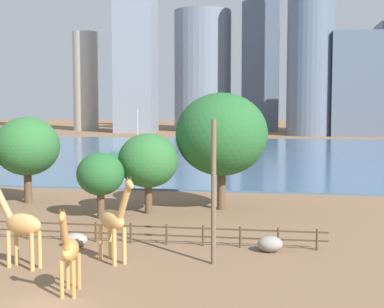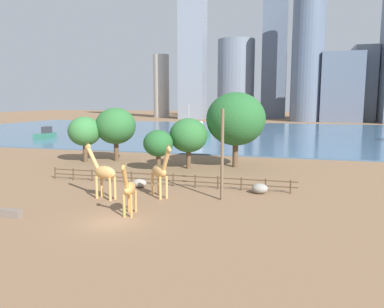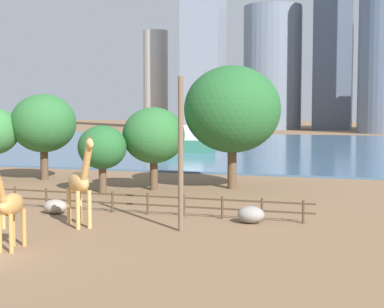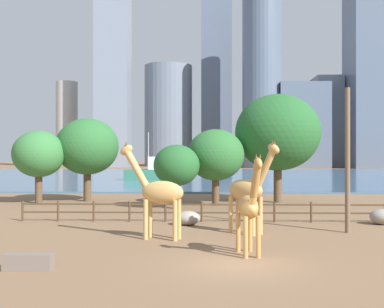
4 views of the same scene
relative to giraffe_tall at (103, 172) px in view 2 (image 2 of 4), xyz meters
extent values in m
plane|color=brown|center=(3.59, 74.24, -2.37)|extent=(400.00, 400.00, 0.00)
cube|color=#476B8C|center=(3.59, 71.24, -2.27)|extent=(180.00, 86.00, 0.20)
cylinder|color=tan|center=(-0.63, -0.16, -1.37)|extent=(0.28, 0.28, 2.02)
cylinder|color=tan|center=(-0.48, 0.45, -1.37)|extent=(0.28, 0.28, 2.02)
cylinder|color=tan|center=(0.88, -0.55, -1.37)|extent=(0.28, 0.28, 2.02)
cylinder|color=tan|center=(1.03, 0.05, -1.37)|extent=(0.28, 0.28, 2.02)
ellipsoid|color=tan|center=(0.20, -0.05, -0.01)|extent=(2.38, 1.42, 1.17)
cylinder|color=tan|center=(-1.16, 0.30, 1.18)|extent=(1.50, 0.71, 2.10)
ellipsoid|color=tan|center=(-1.71, 0.44, 2.14)|extent=(0.92, 0.57, 0.77)
cone|color=brown|center=(-1.74, 0.36, 2.48)|extent=(0.13, 0.13, 0.21)
cone|color=brown|center=(-1.69, 0.53, 2.48)|extent=(0.13, 0.13, 0.21)
cylinder|color=#C18C47|center=(4.59, -4.35, -1.51)|extent=(0.23, 0.23, 1.73)
cylinder|color=#C18C47|center=(4.06, -4.44, -1.51)|extent=(0.23, 0.23, 1.73)
cylinder|color=#C18C47|center=(4.37, -3.03, -1.51)|extent=(0.23, 0.23, 1.73)
cylinder|color=#C18C47|center=(3.84, -3.12, -1.51)|extent=(0.23, 0.23, 1.73)
ellipsoid|color=#C18C47|center=(4.22, -3.74, -0.34)|extent=(1.08, 2.02, 1.00)
cylinder|color=#C18C47|center=(4.41, -4.87, 0.71)|extent=(0.50, 1.18, 1.85)
ellipsoid|color=#C18C47|center=(4.48, -5.30, 1.57)|extent=(0.43, 0.78, 0.64)
cone|color=brown|center=(4.56, -5.29, 1.86)|extent=(0.11, 0.11, 0.18)
cone|color=brown|center=(4.41, -5.31, 1.86)|extent=(0.11, 0.11, 0.18)
cylinder|color=tan|center=(5.32, 1.53, -1.37)|extent=(0.33, 0.33, 2.02)
cylinder|color=tan|center=(4.89, 1.08, -1.37)|extent=(0.33, 0.33, 2.02)
cylinder|color=tan|center=(4.19, 2.60, -1.37)|extent=(0.33, 0.33, 2.02)
cylinder|color=tan|center=(3.76, 2.15, -1.37)|extent=(0.33, 0.33, 2.02)
ellipsoid|color=tan|center=(4.54, 1.84, -0.01)|extent=(2.23, 2.18, 1.17)
cylinder|color=tan|center=(5.52, 0.92, 1.21)|extent=(1.23, 1.19, 2.14)
ellipsoid|color=tan|center=(5.89, 0.56, 2.20)|extent=(0.87, 0.85, 0.75)
cone|color=brown|center=(5.96, 0.63, 2.54)|extent=(0.15, 0.15, 0.21)
cone|color=brown|center=(5.83, 0.50, 2.54)|extent=(0.15, 0.15, 0.21)
cylinder|color=brown|center=(10.17, 2.30, 1.61)|extent=(0.28, 0.28, 7.96)
ellipsoid|color=gray|center=(13.18, 5.48, -1.90)|extent=(1.50, 1.26, 0.95)
ellipsoid|color=gray|center=(1.31, 4.80, -1.94)|extent=(1.48, 1.15, 0.86)
cube|color=#72665B|center=(-4.15, -6.71, -2.07)|extent=(1.80, 0.60, 0.60)
cylinder|color=#4C3826|center=(-9.41, 6.24, -1.72)|extent=(0.14, 0.14, 1.30)
cylinder|color=#4C3826|center=(-7.11, 6.24, -1.72)|extent=(0.14, 0.14, 1.30)
cylinder|color=#4C3826|center=(-4.80, 6.24, -1.72)|extent=(0.14, 0.14, 1.30)
cylinder|color=#4C3826|center=(-2.49, 6.24, -1.72)|extent=(0.14, 0.14, 1.30)
cylinder|color=#4C3826|center=(-0.19, 6.24, -1.72)|extent=(0.14, 0.14, 1.30)
cylinder|color=#4C3826|center=(2.12, 6.24, -1.72)|extent=(0.14, 0.14, 1.30)
cylinder|color=#4C3826|center=(4.42, 6.24, -1.72)|extent=(0.14, 0.14, 1.30)
cylinder|color=#4C3826|center=(6.73, 6.24, -1.72)|extent=(0.14, 0.14, 1.30)
cylinder|color=#4C3826|center=(9.04, 6.24, -1.72)|extent=(0.14, 0.14, 1.30)
cylinder|color=#4C3826|center=(11.34, 6.24, -1.72)|extent=(0.14, 0.14, 1.30)
cylinder|color=#4C3826|center=(13.65, 6.24, -1.72)|extent=(0.14, 0.14, 1.30)
cylinder|color=#4C3826|center=(15.95, 6.24, -1.72)|extent=(0.14, 0.14, 1.30)
cube|color=#4C3826|center=(3.59, 6.24, -1.27)|extent=(26.10, 0.08, 0.10)
cube|color=#4C3826|center=(3.59, 6.24, -1.79)|extent=(26.10, 0.08, 0.10)
cylinder|color=brown|center=(8.77, 18.96, -0.76)|extent=(0.72, 0.72, 3.23)
ellipsoid|color=#26602D|center=(8.77, 18.96, 3.91)|extent=(7.62, 7.62, 6.86)
cylinder|color=brown|center=(-8.58, 19.54, -1.01)|extent=(0.68, 0.68, 2.73)
ellipsoid|color=#2D6B33|center=(-8.58, 19.54, 2.66)|extent=(5.75, 5.75, 5.17)
cylinder|color=brown|center=(-12.35, 17.45, -1.11)|extent=(0.63, 0.63, 2.53)
ellipsoid|color=#387A3D|center=(-12.35, 17.45, 1.98)|extent=(4.57, 4.57, 4.11)
cylinder|color=brown|center=(3.17, 16.30, -1.21)|extent=(0.61, 0.61, 2.33)
ellipsoid|color=#2D6B33|center=(3.17, 16.30, 1.89)|extent=(4.83, 4.83, 4.35)
cylinder|color=brown|center=(0.03, 13.74, -1.39)|extent=(0.58, 0.58, 1.97)
ellipsoid|color=#26602D|center=(0.03, 13.74, 1.06)|extent=(3.66, 3.66, 3.29)
cube|color=#337259|center=(-6.60, 52.73, -1.32)|extent=(8.80, 3.81, 1.71)
cube|color=silver|center=(-5.53, 52.82, 0.57)|extent=(3.25, 2.31, 2.06)
cylinder|color=silver|center=(-7.03, 52.70, 2.54)|extent=(0.13, 0.13, 6.00)
cube|color=#337259|center=(-37.67, 42.63, -1.58)|extent=(2.64, 6.14, 1.20)
cube|color=#333338|center=(-37.73, 43.38, -0.26)|extent=(1.61, 2.26, 1.44)
cube|color=slate|center=(5.83, 158.57, 31.20)|extent=(11.39, 9.20, 67.15)
cylinder|color=slate|center=(-12.24, 155.79, 16.46)|extent=(17.85, 17.85, 37.67)
cube|color=gray|center=(-30.64, 142.78, 48.36)|extent=(11.64, 9.92, 101.47)
cube|color=slate|center=(33.71, 133.72, 11.43)|extent=(16.09, 10.61, 27.60)
cylinder|color=slate|center=(20.41, 134.31, 25.82)|extent=(12.93, 12.93, 56.38)
cylinder|color=#B7B2A8|center=(-50.21, 153.80, 13.40)|extent=(8.06, 8.06, 31.56)
cube|color=slate|center=(42.89, 141.57, 12.86)|extent=(8.77, 15.81, 30.46)
camera|label=1|loc=(14.04, -29.22, 6.48)|focal=55.00mm
camera|label=2|loc=(16.06, -29.15, 6.27)|focal=35.00mm
camera|label=3|loc=(19.86, -26.07, 3.94)|focal=55.00mm
camera|label=4|loc=(2.49, -24.30, 1.89)|focal=45.00mm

